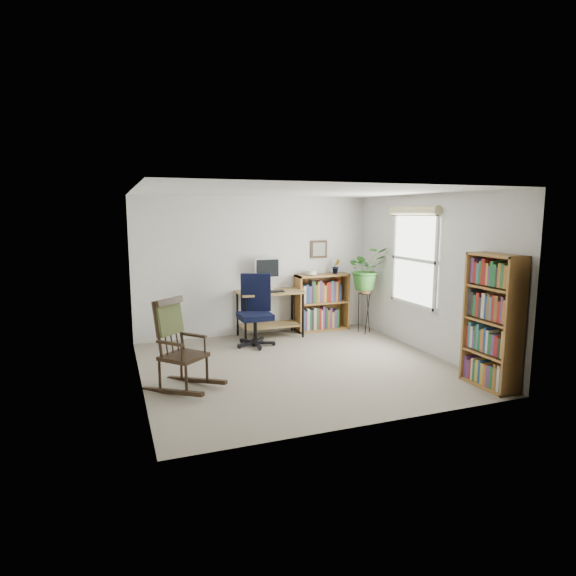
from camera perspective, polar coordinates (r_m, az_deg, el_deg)
name	(u,v)px	position (r m, az deg, el deg)	size (l,w,h in m)	color
floor	(298,366)	(6.81, 1.19, -9.25)	(4.20, 4.00, 0.00)	gray
ceiling	(299,192)	(6.48, 1.26, 11.35)	(4.20, 4.00, 0.00)	silver
wall_back	(256,266)	(8.42, -3.82, 2.59)	(4.20, 0.00, 2.40)	silver
wall_front	(374,309)	(4.77, 10.16, -2.41)	(4.20, 0.00, 2.40)	silver
wall_left	(137,290)	(6.09, -17.45, -0.22)	(0.00, 4.00, 2.40)	silver
wall_right	(427,275)	(7.57, 16.18, 1.54)	(0.00, 4.00, 2.40)	silver
window	(414,260)	(7.76, 14.69, 3.27)	(0.12, 1.20, 1.50)	silver
desk	(270,314)	(8.31, -2.15, -3.08)	(1.11, 0.61, 0.80)	olive
monitor	(267,274)	(8.32, -2.48, 1.68)	(0.46, 0.16, 0.56)	silver
keyboard	(272,291)	(8.12, -1.90, -0.40)	(0.40, 0.15, 0.03)	black
office_chair	(255,310)	(7.70, -3.94, -2.65)	(0.64, 0.64, 1.17)	black
rocking_chair	(183,344)	(5.95, -12.31, -6.50)	(0.58, 0.97, 1.13)	black
low_bookshelf	(322,302)	(8.77, 4.04, -1.70)	(0.97, 0.32, 1.02)	olive
tall_bookshelf	(493,321)	(6.34, 23.09, -3.67)	(0.31, 0.72, 1.64)	olive
plant_stand	(365,310)	(8.63, 9.08, -2.57)	(0.23, 0.23, 0.85)	black
spider_plant	(366,248)	(8.48, 9.26, 4.68)	(1.69, 1.88, 1.46)	#2A6222
potted_plant_small	(336,271)	(8.81, 5.71, 2.05)	(0.13, 0.24, 0.11)	#2A6222
framed_picture	(319,249)	(8.78, 3.70, 4.61)	(0.32, 0.04, 0.32)	black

